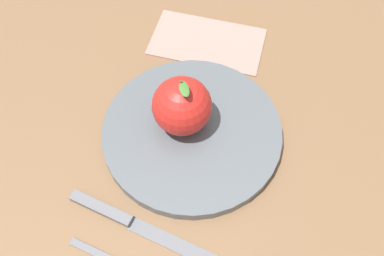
{
  "coord_description": "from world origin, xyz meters",
  "views": [
    {
      "loc": [
        0.27,
        -0.11,
        0.51
      ],
      "look_at": [
        -0.01,
        0.01,
        0.02
      ],
      "focal_mm": 38.5,
      "sensor_mm": 36.0,
      "label": 1
    }
  ],
  "objects_px": {
    "linen_napkin": "(207,41)",
    "apple": "(182,106)",
    "dinner_plate": "(192,132)",
    "knife": "(127,221)"
  },
  "relations": [
    {
      "from": "apple",
      "to": "linen_napkin",
      "type": "bearing_deg",
      "value": 143.76
    },
    {
      "from": "linen_napkin",
      "to": "apple",
      "type": "bearing_deg",
      "value": -36.24
    },
    {
      "from": "dinner_plate",
      "to": "linen_napkin",
      "type": "height_order",
      "value": "dinner_plate"
    },
    {
      "from": "linen_napkin",
      "to": "dinner_plate",
      "type": "bearing_deg",
      "value": -31.38
    },
    {
      "from": "apple",
      "to": "linen_napkin",
      "type": "height_order",
      "value": "apple"
    },
    {
      "from": "knife",
      "to": "linen_napkin",
      "type": "height_order",
      "value": "knife"
    },
    {
      "from": "dinner_plate",
      "to": "knife",
      "type": "relative_size",
      "value": 1.56
    },
    {
      "from": "linen_napkin",
      "to": "knife",
      "type": "bearing_deg",
      "value": -42.53
    },
    {
      "from": "apple",
      "to": "knife",
      "type": "bearing_deg",
      "value": -49.63
    },
    {
      "from": "dinner_plate",
      "to": "linen_napkin",
      "type": "distance_m",
      "value": 0.18
    }
  ]
}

